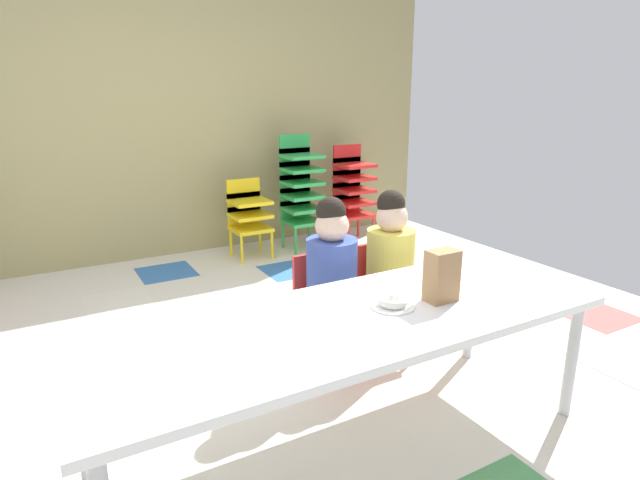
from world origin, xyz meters
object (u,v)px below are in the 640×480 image
object	(u,v)px
kid_chair_yellow_stack	(248,213)
paper_plate_near_edge	(392,306)
kid_chair_green_stack	(300,187)
seated_child_near_camera	(331,268)
seated_child_middle_seat	(389,257)
kid_chair_red_stack	(352,188)
donut_powdered_on_plate	(393,301)
craft_table	(351,327)
paper_bag_brown	(442,276)

from	to	relation	value
kid_chair_yellow_stack	paper_plate_near_edge	xyz separation A→B (m)	(-0.43, -2.62, 0.19)
kid_chair_green_stack	seated_child_near_camera	bearing A→B (deg)	-113.51
seated_child_middle_seat	paper_plate_near_edge	size ratio (longest dim) A/B	5.10
kid_chair_yellow_stack	kid_chair_red_stack	bearing A→B (deg)	0.04
kid_chair_red_stack	seated_child_near_camera	bearing A→B (deg)	-125.55
kid_chair_yellow_stack	donut_powdered_on_plate	world-z (taller)	kid_chair_yellow_stack
kid_chair_yellow_stack	paper_plate_near_edge	size ratio (longest dim) A/B	3.78
kid_chair_red_stack	seated_child_middle_seat	bearing A→B (deg)	-117.98
kid_chair_red_stack	donut_powdered_on_plate	bearing A→B (deg)	-119.94
craft_table	seated_child_near_camera	xyz separation A→B (m)	(0.26, 0.60, 0.02)
seated_child_middle_seat	paper_plate_near_edge	xyz separation A→B (m)	(-0.43, -0.60, 0.03)
paper_plate_near_edge	kid_chair_red_stack	bearing A→B (deg)	60.06
seated_child_near_camera	paper_plate_near_edge	xyz separation A→B (m)	(-0.06, -0.60, 0.03)
kid_chair_green_stack	paper_plate_near_edge	distance (m)	2.78
seated_child_middle_seat	paper_bag_brown	xyz separation A→B (m)	(-0.22, -0.64, 0.13)
seated_child_near_camera	seated_child_middle_seat	world-z (taller)	same
kid_chair_green_stack	paper_bag_brown	xyz separation A→B (m)	(-0.73, -2.66, 0.11)
craft_table	kid_chair_red_stack	size ratio (longest dim) A/B	2.30
seated_child_middle_seat	donut_powdered_on_plate	distance (m)	0.74
craft_table	paper_plate_near_edge	world-z (taller)	paper_plate_near_edge
craft_table	seated_child_middle_seat	distance (m)	0.87
paper_bag_brown	donut_powdered_on_plate	world-z (taller)	paper_bag_brown
paper_bag_brown	paper_plate_near_edge	size ratio (longest dim) A/B	1.22
kid_chair_yellow_stack	kid_chair_green_stack	world-z (taller)	kid_chair_green_stack
kid_chair_yellow_stack	paper_plate_near_edge	distance (m)	2.66
craft_table	kid_chair_green_stack	size ratio (longest dim) A/B	2.03
donut_powdered_on_plate	seated_child_near_camera	bearing A→B (deg)	83.82
craft_table	kid_chair_green_stack	bearing A→B (deg)	66.40
kid_chair_yellow_stack	craft_table	bearing A→B (deg)	-103.62
craft_table	paper_bag_brown	xyz separation A→B (m)	(0.42, -0.04, 0.15)
kid_chair_green_stack	donut_powdered_on_plate	size ratio (longest dim) A/B	8.55
kid_chair_green_stack	paper_bag_brown	bearing A→B (deg)	-105.26
seated_child_near_camera	kid_chair_red_stack	bearing A→B (deg)	54.45
seated_child_middle_seat	paper_plate_near_edge	bearing A→B (deg)	-126.02
seated_child_near_camera	paper_plate_near_edge	size ratio (longest dim) A/B	5.10
seated_child_near_camera	seated_child_middle_seat	bearing A→B (deg)	0.00
paper_plate_near_edge	seated_child_middle_seat	bearing A→B (deg)	53.98
craft_table	seated_child_near_camera	bearing A→B (deg)	66.08
paper_plate_near_edge	paper_bag_brown	bearing A→B (deg)	-11.07
craft_table	kid_chair_green_stack	distance (m)	2.85
craft_table	seated_child_middle_seat	size ratio (longest dim) A/B	2.30
paper_plate_near_edge	seated_child_near_camera	bearing A→B (deg)	83.82
paper_bag_brown	seated_child_middle_seat	bearing A→B (deg)	71.25
seated_child_near_camera	donut_powdered_on_plate	bearing A→B (deg)	-96.18
paper_plate_near_edge	kid_chair_green_stack	bearing A→B (deg)	70.18
kid_chair_green_stack	paper_bag_brown	world-z (taller)	kid_chair_green_stack
kid_chair_red_stack	paper_plate_near_edge	distance (m)	3.02
paper_bag_brown	donut_powdered_on_plate	distance (m)	0.24
kid_chair_red_stack	donut_powdered_on_plate	xyz separation A→B (m)	(-1.51, -2.62, 0.09)
craft_table	seated_child_near_camera	distance (m)	0.65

